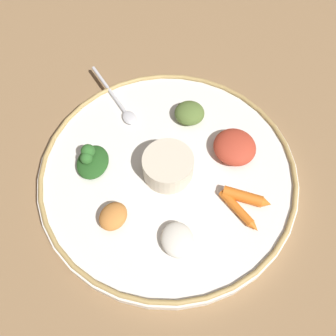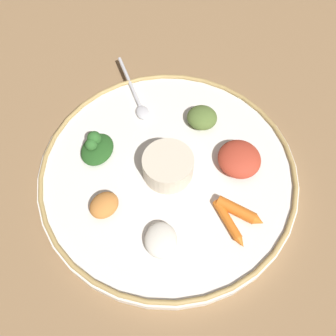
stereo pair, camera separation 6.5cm
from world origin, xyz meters
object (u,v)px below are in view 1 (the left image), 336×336
(greens_pile, at_px, (91,160))
(center_bowl, at_px, (168,166))
(spoon, at_px, (119,104))
(carrot_near_spoon, at_px, (239,210))
(carrot_outer, at_px, (246,197))

(greens_pile, bearing_deg, center_bowl, 11.97)
(spoon, bearing_deg, center_bowl, -38.91)
(greens_pile, xyz_separation_m, carrot_near_spoon, (0.26, -0.01, -0.01))
(spoon, bearing_deg, greens_pile, -87.76)
(center_bowl, distance_m, spoon, 0.17)
(spoon, distance_m, greens_pile, 0.14)
(center_bowl, bearing_deg, carrot_near_spoon, -14.12)
(carrot_outer, bearing_deg, carrot_near_spoon, -103.70)
(carrot_near_spoon, bearing_deg, center_bowl, 165.88)
(center_bowl, xyz_separation_m, carrot_outer, (0.14, -0.01, -0.01))
(center_bowl, height_order, carrot_near_spoon, center_bowl)
(spoon, relative_size, carrot_outer, 1.74)
(center_bowl, distance_m, greens_pile, 0.13)
(center_bowl, relative_size, spoon, 0.62)
(spoon, height_order, greens_pile, greens_pile)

